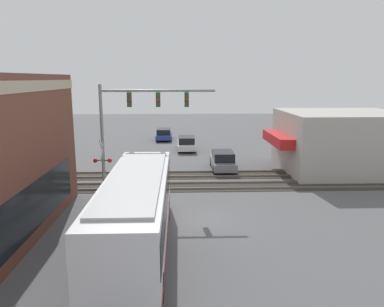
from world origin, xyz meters
The scene contains 11 objects.
ground_plane centered at (0.00, 0.00, 0.00)m, with size 120.00×120.00×0.00m, color #565659.
shop_building centered at (10.39, -12.02, 2.38)m, with size 8.23×10.35×4.75m.
city_bus centered at (-3.56, 2.80, 1.85)m, with size 11.46×2.59×3.35m.
traffic_signal_gantry centered at (4.55, 3.66, 5.19)m, with size 0.42×7.19×7.01m.
crossing_signal centered at (4.26, 5.77, 2.30)m, with size 1.41×1.18×3.81m.
rail_track_near centered at (6.00, 0.00, 0.03)m, with size 2.60×60.00×0.15m.
rail_track_far centered at (9.20, 0.00, 0.03)m, with size 2.60×60.00×0.15m.
parked_car_grey centered at (10.87, -2.60, 0.71)m, with size 4.51×1.82×1.54m.
parked_car_white centered at (19.42, 0.20, 0.68)m, with size 4.57×1.82×1.46m.
parked_car_blue centered at (26.19, 2.80, 0.65)m, with size 4.38×1.82×1.38m.
pedestrian_at_crossing centered at (3.43, 4.58, 0.89)m, with size 0.34×0.34×1.74m.
Camera 1 is at (-18.86, 0.97, 7.36)m, focal length 35.00 mm.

